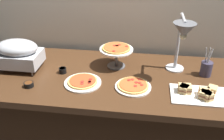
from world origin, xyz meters
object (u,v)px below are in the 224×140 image
at_px(sandwich_platter, 199,93).
at_px(sauce_cup_near, 63,70).
at_px(chafing_dish, 18,53).
at_px(pizza_plate_center, 83,82).
at_px(pizza_plate_front, 133,86).
at_px(utensil_holder, 206,68).
at_px(sauce_cup_far, 29,84).
at_px(heat_lamp, 182,35).
at_px(pizza_plate_raised_stand, 116,51).

relative_size(sandwich_platter, sauce_cup_near, 6.57).
xyz_separation_m(chafing_dish, pizza_plate_center, (0.54, -0.15, -0.12)).
distance_m(sandwich_platter, sauce_cup_near, 0.99).
distance_m(pizza_plate_front, sauce_cup_near, 0.56).
bearing_deg(chafing_dish, pizza_plate_front, -9.68).
height_order(chafing_dish, utensil_holder, chafing_dish).
xyz_separation_m(pizza_plate_front, sauce_cup_far, (-0.72, -0.09, 0.01)).
bearing_deg(heat_lamp, chafing_dish, 179.94).
relative_size(pizza_plate_center, utensil_holder, 1.14).
xyz_separation_m(heat_lamp, sandwich_platter, (0.13, -0.20, -0.32)).
relative_size(sandwich_platter, sauce_cup_far, 5.56).
bearing_deg(chafing_dish, sauce_cup_far, -53.99).
height_order(chafing_dish, sauce_cup_near, chafing_dish).
relative_size(heat_lamp, pizza_plate_front, 1.80).
bearing_deg(sandwich_platter, pizza_plate_center, 176.57).
xyz_separation_m(pizza_plate_raised_stand, sauce_cup_far, (-0.57, -0.38, -0.12)).
xyz_separation_m(chafing_dish, utensil_holder, (1.42, 0.09, -0.08)).
bearing_deg(pizza_plate_front, pizza_plate_center, 179.43).
xyz_separation_m(pizza_plate_center, sauce_cup_near, (-0.19, 0.13, 0.01)).
height_order(pizza_plate_center, sauce_cup_far, sauce_cup_far).
height_order(pizza_plate_front, sauce_cup_far, sauce_cup_far).
relative_size(heat_lamp, pizza_plate_center, 1.71).
relative_size(pizza_plate_center, sauce_cup_near, 4.67).
height_order(pizza_plate_center, sauce_cup_near, sauce_cup_near).
xyz_separation_m(chafing_dish, pizza_plate_raised_stand, (0.74, 0.14, 0.00)).
relative_size(pizza_plate_center, pizza_plate_raised_stand, 1.01).
distance_m(chafing_dish, pizza_plate_center, 0.57).
bearing_deg(sauce_cup_near, sandwich_platter, -10.15).
bearing_deg(sauce_cup_near, pizza_plate_front, -13.54).
xyz_separation_m(pizza_plate_raised_stand, sandwich_platter, (0.59, -0.34, -0.11)).
distance_m(chafing_dish, pizza_plate_front, 0.92).
distance_m(pizza_plate_front, utensil_holder, 0.58).
bearing_deg(chafing_dish, pizza_plate_center, -15.52).
relative_size(pizza_plate_center, sauce_cup_far, 3.95).
distance_m(pizza_plate_center, sandwich_platter, 0.79).
bearing_deg(pizza_plate_center, chafing_dish, 164.48).
bearing_deg(sauce_cup_far, utensil_holder, 14.89).
xyz_separation_m(pizza_plate_front, pizza_plate_center, (-0.36, 0.00, -0.00)).
height_order(chafing_dish, pizza_plate_front, chafing_dish).
relative_size(pizza_plate_front, pizza_plate_raised_stand, 0.96).
distance_m(heat_lamp, sauce_cup_near, 0.91).
bearing_deg(chafing_dish, sauce_cup_near, -3.51).
distance_m(pizza_plate_front, pizza_plate_raised_stand, 0.35).
relative_size(chafing_dish, sandwich_platter, 0.92).
xyz_separation_m(pizza_plate_center, sandwich_platter, (0.79, -0.05, 0.01)).
xyz_separation_m(sauce_cup_near, sauce_cup_far, (-0.18, -0.22, -0.00)).
distance_m(heat_lamp, sandwich_platter, 0.40).
bearing_deg(pizza_plate_front, sandwich_platter, -5.78).
bearing_deg(sandwich_platter, pizza_plate_raised_stand, 150.20).
xyz_separation_m(pizza_plate_front, sauce_cup_near, (-0.54, 0.13, 0.01)).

